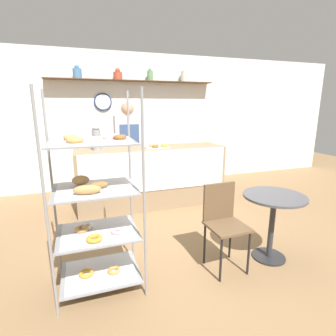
% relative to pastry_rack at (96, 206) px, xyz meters
% --- Properties ---
extents(ground_plane, '(14.00, 14.00, 0.00)m').
position_rel_pastry_rack_xyz_m(ground_plane, '(1.02, 0.53, -0.80)').
color(ground_plane, olive).
extents(back_wall, '(10.00, 0.30, 2.70)m').
position_rel_pastry_rack_xyz_m(back_wall, '(1.02, 3.18, 0.57)').
color(back_wall, white).
rests_on(back_wall, ground_plane).
extents(display_counter, '(2.44, 0.64, 1.00)m').
position_rel_pastry_rack_xyz_m(display_counter, '(1.02, 1.84, -0.30)').
color(display_counter, '#937A5B').
rests_on(display_counter, ground_plane).
extents(pastry_rack, '(0.77, 0.61, 1.82)m').
position_rel_pastry_rack_xyz_m(pastry_rack, '(0.00, 0.00, 0.00)').
color(pastry_rack, gray).
rests_on(pastry_rack, ground_plane).
extents(person_worker, '(0.48, 0.23, 1.73)m').
position_rel_pastry_rack_xyz_m(person_worker, '(0.74, 2.34, 0.14)').
color(person_worker, '#282833').
rests_on(person_worker, ground_plane).
extents(cafe_table, '(0.66, 0.66, 0.74)m').
position_rel_pastry_rack_xyz_m(cafe_table, '(1.84, -0.15, -0.24)').
color(cafe_table, '#262628').
rests_on(cafe_table, ground_plane).
extents(cafe_chair, '(0.39, 0.39, 0.89)m').
position_rel_pastry_rack_xyz_m(cafe_chair, '(1.26, -0.09, -0.25)').
color(cafe_chair, black).
rests_on(cafe_chair, ground_plane).
extents(coffee_carafe, '(0.13, 0.13, 0.37)m').
position_rel_pastry_rack_xyz_m(coffee_carafe, '(0.16, 1.89, 0.38)').
color(coffee_carafe, gray).
rests_on(coffee_carafe, display_counter).
extents(donut_tray_counter, '(0.38, 0.31, 0.05)m').
position_rel_pastry_rack_xyz_m(donut_tray_counter, '(1.12, 1.84, 0.22)').
color(donut_tray_counter, silver).
rests_on(donut_tray_counter, display_counter).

